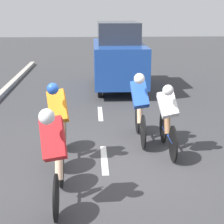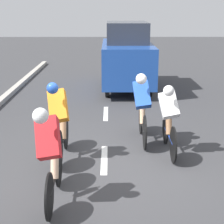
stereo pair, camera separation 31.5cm
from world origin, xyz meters
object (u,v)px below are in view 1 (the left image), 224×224
(cyclist_white, at_px, (168,117))
(support_car, at_px, (118,56))
(cyclist_red, at_px, (55,154))
(cyclist_blue, at_px, (140,106))
(cyclist_orange, at_px, (59,120))

(cyclist_white, bearing_deg, support_car, -84.88)
(cyclist_red, xyz_separation_m, cyclist_blue, (-1.55, -2.63, -0.01))
(cyclist_orange, relative_size, support_car, 0.42)
(cyclist_orange, bearing_deg, cyclist_white, -172.77)
(support_car, bearing_deg, cyclist_orange, 76.42)
(cyclist_white, height_order, cyclist_blue, cyclist_blue)
(cyclist_blue, distance_m, support_car, 5.47)
(cyclist_orange, distance_m, cyclist_white, 2.11)
(cyclist_orange, bearing_deg, cyclist_blue, -149.87)
(cyclist_red, height_order, support_car, support_car)
(cyclist_red, bearing_deg, cyclist_orange, -87.48)
(cyclist_blue, bearing_deg, cyclist_white, 124.60)
(cyclist_orange, height_order, support_car, support_car)
(cyclist_white, bearing_deg, cyclist_blue, -55.40)
(cyclist_orange, bearing_deg, cyclist_red, 92.52)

